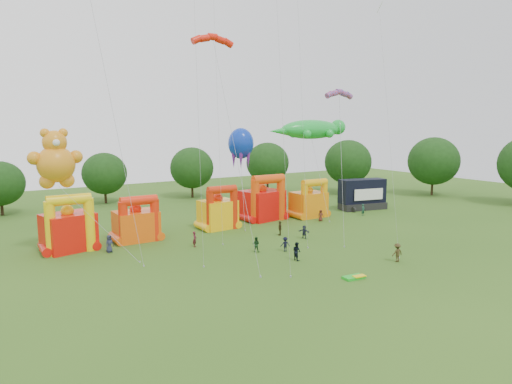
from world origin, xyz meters
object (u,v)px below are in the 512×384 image
bouncy_castle_0 (69,229)px  octopus_kite (242,184)px  gecko_kite (315,152)px  teddy_bear_kite (90,211)px  spectator_4 (280,228)px  spectator_0 (109,244)px  bouncy_castle_2 (219,212)px  stage_trailer (362,195)px

bouncy_castle_0 → octopus_kite: 24.08m
gecko_kite → octopus_kite: gecko_kite is taller
teddy_bear_kite → spectator_4: size_ratio=7.46×
gecko_kite → spectator_0: 33.45m
gecko_kite → spectator_4: gecko_kite is taller
spectator_0 → bouncy_castle_0: bearing=117.2°
bouncy_castle_0 → gecko_kite: (35.56, 1.05, 7.33)m
bouncy_castle_0 → teddy_bear_kite: teddy_bear_kite is taller
bouncy_castle_2 → spectator_4: bouncy_castle_2 is taller
octopus_kite → spectator_0: (-20.17, -5.72, -4.63)m
stage_trailer → spectator_4: 23.11m
bouncy_castle_0 → gecko_kite: size_ratio=0.44×
bouncy_castle_0 → spectator_4: size_ratio=3.56×
stage_trailer → bouncy_castle_2: bearing=-179.6°
stage_trailer → spectator_4: size_ratio=4.47×
teddy_bear_kite → octopus_kite: size_ratio=1.01×
stage_trailer → teddy_bear_kite: bearing=-173.6°
bouncy_castle_0 → spectator_4: bouncy_castle_0 is taller
gecko_kite → stage_trailer: bearing=0.6°
bouncy_castle_0 → gecko_kite: gecko_kite is taller
stage_trailer → gecko_kite: 12.55m
bouncy_castle_0 → gecko_kite: bearing=1.7°
gecko_kite → spectator_0: (-32.00, -4.17, -8.82)m
octopus_kite → spectator_0: size_ratio=6.94×
bouncy_castle_0 → bouncy_castle_2: (19.08, 0.99, -0.19)m
bouncy_castle_2 → stage_trailer: (26.64, 0.17, 0.14)m
bouncy_castle_0 → spectator_0: size_ratio=3.34×
teddy_bear_kite → octopus_kite: teddy_bear_kite is taller
bouncy_castle_0 → spectator_4: bearing=-15.1°
gecko_kite → teddy_bear_kite: bearing=-171.9°
bouncy_castle_2 → octopus_kite: size_ratio=0.44×
bouncy_castle_0 → bouncy_castle_2: bearing=3.0°
gecko_kite → bouncy_castle_0: bearing=-178.3°
teddy_bear_kite → octopus_kite: (22.18, 6.40, 0.66)m
bouncy_castle_0 → spectator_0: bearing=-41.2°
bouncy_castle_0 → octopus_kite: size_ratio=0.48×
octopus_kite → bouncy_castle_2: bearing=-160.9°
bouncy_castle_2 → spectator_4: 9.03m
gecko_kite → octopus_kite: 12.64m
gecko_kite → spectator_4: (-11.61, -7.53, -8.88)m
bouncy_castle_2 → stage_trailer: bearing=0.4°
teddy_bear_kite → spectator_4: (22.39, -2.68, -4.03)m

